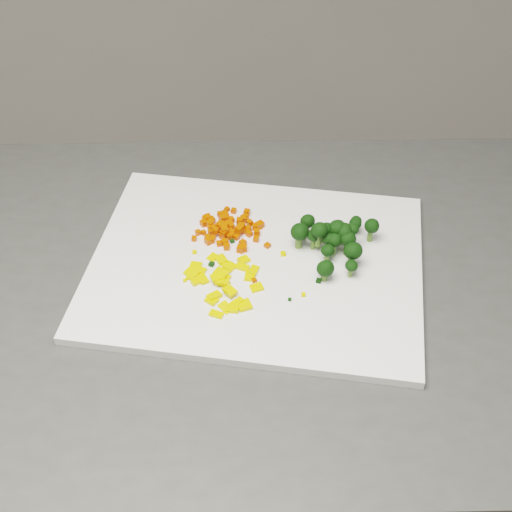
{
  "coord_description": "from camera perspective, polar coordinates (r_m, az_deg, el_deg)",
  "views": [
    {
      "loc": [
        -0.18,
        -0.29,
        1.57
      ],
      "look_at": [
        -0.12,
        0.41,
        0.92
      ],
      "focal_mm": 50.0,
      "sensor_mm": 36.0,
      "label": 1
    }
  ],
  "objects": [
    {
      "name": "carrot_cube_49",
      "position": [
        1.0,
        0.05,
        1.9
      ],
      "size": [
        0.01,
        0.01,
        0.01
      ],
      "primitive_type": "cube",
      "rotation": [
        0.0,
        0.0,
        3.06
      ],
      "color": "#D33902",
      "rests_on": "carrot_pile"
    },
    {
      "name": "carrot_cube_24",
      "position": [
        1.0,
        -1.18,
        2.39
      ],
      "size": [
        0.01,
        0.01,
        0.01
      ],
      "primitive_type": "cube",
      "rotation": [
        0.0,
        0.0,
        1.28
      ],
      "color": "#D33902",
      "rests_on": "carrot_pile"
    },
    {
      "name": "carrot_cube_0",
      "position": [
        1.01,
        -2.18,
        2.01
      ],
      "size": [
        0.01,
        0.01,
        0.01
      ],
      "primitive_type": "cube",
      "rotation": [
        0.0,
        0.0,
        0.01
      ],
      "color": "#D33902",
      "rests_on": "carrot_pile"
    },
    {
      "name": "carrot_cube_43",
      "position": [
        1.0,
        -2.65,
        1.64
      ],
      "size": [
        0.01,
        0.01,
        0.01
      ],
      "primitive_type": "cube",
      "rotation": [
        0.0,
        0.0,
        0.93
      ],
      "color": "#D33902",
      "rests_on": "carrot_pile"
    },
    {
      "name": "pepper_chunk_2",
      "position": [
        0.93,
        -3.11,
        -1.71
      ],
      "size": [
        0.02,
        0.02,
        0.01
      ],
      "primitive_type": "cube",
      "rotation": [
        0.06,
        -0.03,
        0.3
      ],
      "color": "yellow",
      "rests_on": "pepper_pile"
    },
    {
      "name": "broccoli_floret_16",
      "position": [
        0.98,
        4.61,
        1.31
      ],
      "size": [
        0.03,
        0.03,
        0.03
      ],
      "primitive_type": null,
      "color": "black",
      "rests_on": "broccoli_pile"
    },
    {
      "name": "carrot_cube_13",
      "position": [
        1.02,
        -4.22,
        2.64
      ],
      "size": [
        0.01,
        0.01,
        0.01
      ],
      "primitive_type": "cube",
      "rotation": [
        0.0,
        0.0,
        2.13
      ],
      "color": "#D33902",
      "rests_on": "carrot_pile"
    },
    {
      "name": "broccoli_floret_17",
      "position": [
        0.97,
        5.63,
        1.94
      ],
      "size": [
        0.02,
        0.02,
        0.03
      ],
      "primitive_type": null,
      "color": "black",
      "rests_on": "broccoli_pile"
    },
    {
      "name": "pepper_chunk_14",
      "position": [
        0.95,
        -0.19,
        -1.18
      ],
      "size": [
        0.02,
        0.02,
        0.01
      ],
      "primitive_type": "cube",
      "rotation": [
        0.13,
        0.09,
        1.15
      ],
      "color": "yellow",
      "rests_on": "pepper_pile"
    },
    {
      "name": "carrot_cube_18",
      "position": [
        1.04,
        -1.79,
        3.64
      ],
      "size": [
        0.01,
        0.01,
        0.01
      ],
      "primitive_type": "cube",
      "rotation": [
        0.0,
        0.0,
        1.19
      ],
      "color": "#D33902",
      "rests_on": "carrot_pile"
    },
    {
      "name": "pepper_chunk_6",
      "position": [
        0.95,
        -4.79,
        -1.02
      ],
      "size": [
        0.02,
        0.02,
        0.01
      ],
      "primitive_type": "cube",
      "rotation": [
        -0.1,
        -0.04,
        1.68
      ],
      "color": "yellow",
      "rests_on": "pepper_pile"
    },
    {
      "name": "carrot_cube_44",
      "position": [
        1.03,
        -3.91,
        3.02
      ],
      "size": [
        0.01,
        0.01,
        0.01
      ],
      "primitive_type": "cube",
      "rotation": [
        0.0,
        0.0,
        0.46
      ],
      "color": "#D33902",
      "rests_on": "carrot_pile"
    },
    {
      "name": "carrot_cube_60",
      "position": [
        1.03,
        -2.77,
        3.05
      ],
      "size": [
        0.01,
        0.01,
        0.01
      ],
      "primitive_type": "cube",
      "rotation": [
        0.0,
        0.0,
        2.17
      ],
      "color": "#D33902",
      "rests_on": "carrot_pile"
    },
    {
      "name": "carrot_cube_22",
      "position": [
        1.0,
        -2.63,
        1.88
      ],
      "size": [
        0.01,
        0.01,
        0.01
      ],
      "primitive_type": "cube",
      "rotation": [
        0.0,
        0.0,
        2.48
      ],
      "color": "#D33902",
      "rests_on": "carrot_pile"
    },
    {
      "name": "carrot_cube_70",
      "position": [
        1.0,
        -3.24,
        2.05
      ],
      "size": [
        0.01,
        0.01,
        0.01
      ],
      "primitive_type": "cube",
      "rotation": [
        0.0,
        0.0,
        2.8
      ],
      "color": "#D33902",
      "rests_on": "carrot_pile"
    },
    {
      "name": "stray_bit_5",
      "position": [
        0.95,
        -4.92,
        -1.11
      ],
      "size": [
        0.01,
        0.01,
        0.0
      ],
      "primitive_type": "cube",
      "rotation": [
        0.0,
        0.0,
        0.66
      ],
      "color": "#D33902",
      "rests_on": "cutting_board"
    },
    {
      "name": "pepper_chunk_20",
      "position": [
        0.95,
        -5.16,
        -1.34
      ],
      "size": [
        0.02,
        0.02,
        0.01
      ],
      "primitive_type": "cube",
      "rotation": [
        -0.12,
        -0.09,
        2.42
      ],
      "color": "yellow",
      "rests_on": "pepper_pile"
    },
    {
      "name": "pepper_chunk_0",
      "position": [
        0.96,
        -4.82,
        -0.72
      ],
      "size": [
        0.02,
        0.01,
        0.0
      ],
      "primitive_type": "cube",
      "rotation": [
        -0.04,
        -0.01,
        2.86
      ],
      "color": "yellow",
      "rests_on": "pepper_pile"
    },
    {
      "name": "broccoli_floret_13",
      "position": [
        0.96,
        5.7,
        0.18
      ],
      "size": [
        0.02,
        0.02,
        0.03
      ],
      "primitive_type": null,
      "color": "black",
      "rests_on": "broccoli_pile"
    },
    {
      "name": "pepper_chunk_23",
      "position": [
        0.94,
        -0.52,
        -1.58
      ],
      "size": [
        0.02,
        0.02,
        0.01
      ],
      "primitive_type": "cube",
      "rotation": [
        0.13,
        -0.06,
        1.35
      ],
      "color": "yellow",
      "rests_on": "pepper_pile"
    },
    {
      "name": "cutting_board",
      "position": [
        0.97,
        0.0,
        -0.69
      ],
      "size": [
        0.51,
        0.44,
        0.01
      ],
      "primitive_type": "cube",
      "rotation": [
        0.0,
        0.0,
        -0.24
      ],
      "color": "white",
      "rests_on": "counter_block"
    },
    {
      "name": "broccoli_floret_3",
      "position": [
        0.98,
        6.08,
        1.2
      ],
      "size": [
        0.02,
        0.02,
        0.03
      ],
      "primitive_type": null,
      "color": "black",
      "rests_on": "broccoli_pile"
    },
    {
      "name": "pepper_chunk_13",
      "position": [
        0.94,
        -4.75,
        -2.03
      ],
      "size": [
        0.02,
        0.02,
        0.01
      ],
      "primitive_type": "cube",
      "rotation": [
        0.03,
        0.11,
        0.48
      ],
      "color": "yellow",
      "rests_on": "pepper_pile"
    },
    {
      "name": "carrot_cube_74",
      "position": [
        1.01,
        -1.32,
        2.82
      ],
      "size": [
        0.01,
        0.01,
        0.01
      ],
      "primitive_type": "cube",
      "rotation": [
        0.0,
        0.0,
        2.99
      ],
      "color": "#D33902",
      "rests_on": "carrot_pile"
    },
    {
      "name": "broccoli_floret_19",
      "position": [
        0.97,
        5.76,
        1.04
      ],
      "size": [
        0.03,
        0.03,
        0.03
      ],
      "primitive_type": null,
      "color": "black",
      "rests_on": "broccoli_pile"
    },
    {
      "name": "carrot_cube_63",
      "position": [
        1.01,
        -3.64,
        1.93
      ],
      "size": [
        0.01,
        0.01,
        0.01
      ],
      "primitive_type": "cube",
      "rotation": [
        0.0,
        0.0,
        1.94
      ],
      "color": "#D33902",
      "rests_on": "carrot_pile"
    },
    {
      "name": "carrot_cube_39",
      "position": [
        0.98,
        -1.17,
        0.66
      ],
      "size": [
        0.01,
        0.01,
        0.01
      ],
      "primitive_type": "cube",
      "rotation": [
        0.0,
        0.0,
        0.36
      ],
      "color": "#D33902",
      "rests_on": "carrot_pile"
    },
    {
      "name": "pepper_chunk_26",
      "position": [
        0.95,
        -2.31,
        -0.83
      ],
      "size": [
        0.01,
        0.01,
        0.01
      ],
      "primitive_type": "cube",
      "rotation": [
        -0.13,
        0.11,
        3.13
      ],
      "color": "yellow",
      "rests_on": "pepper_pile"
    },
    {
      "name": "broccoli_floret_0",
      "position": [
        0.97,
        6.24,
        0.89
      ],
      "size": [
        0.03,
        0.03,
        0.03
      ],
      "primitive_type": null,
      "color": "black",
      "rests_on": "broccoli_pile"
    },
    {
      "name": "carrot_cube_34",
      "position": [
        1.04,
        -2.54,
        3.46
      ],
      "size": [
        0.01,
        0.01,
        0.01
      ],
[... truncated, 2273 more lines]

